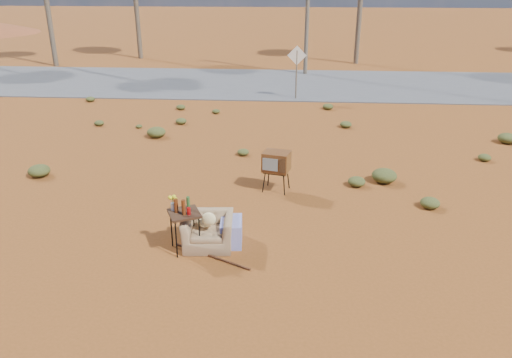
{
  "coord_description": "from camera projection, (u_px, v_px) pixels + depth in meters",
  "views": [
    {
      "loc": [
        1.29,
        -8.63,
        4.95
      ],
      "look_at": [
        0.59,
        1.29,
        0.8
      ],
      "focal_mm": 35.0,
      "sensor_mm": 36.0,
      "label": 1
    }
  ],
  "objects": [
    {
      "name": "scrub_patch",
      "position": [
        214.0,
        157.0,
        14.0
      ],
      "size": [
        17.49,
        8.07,
        0.33
      ],
      "color": "#4A4F22",
      "rests_on": "ground"
    },
    {
      "name": "tv_unit",
      "position": [
        276.0,
        162.0,
        11.91
      ],
      "size": [
        0.72,
        0.63,
        0.99
      ],
      "rotation": [
        0.0,
        0.0,
        -0.25
      ],
      "color": "black",
      "rests_on": "ground"
    },
    {
      "name": "road_sign",
      "position": [
        297.0,
        63.0,
        20.31
      ],
      "size": [
        0.78,
        0.06,
        2.19
      ],
      "color": "brown",
      "rests_on": "ground"
    },
    {
      "name": "rusty_bar",
      "position": [
        212.0,
        256.0,
        9.33
      ],
      "size": [
        1.53,
        0.84,
        0.05
      ],
      "primitive_type": "cylinder",
      "rotation": [
        0.0,
        1.57,
        -0.49
      ],
      "color": "#4B2614",
      "rests_on": "ground"
    },
    {
      "name": "side_table",
      "position": [
        182.0,
        211.0,
        9.31
      ],
      "size": [
        0.73,
        0.73,
        1.11
      ],
      "rotation": [
        0.0,
        0.0,
        0.43
      ],
      "color": "#341E12",
      "rests_on": "ground"
    },
    {
      "name": "ground",
      "position": [
        222.0,
        240.0,
        9.94
      ],
      "size": [
        140.0,
        140.0,
        0.0
      ],
      "primitive_type": "plane",
      "color": "brown",
      "rests_on": "ground"
    },
    {
      "name": "highway",
      "position": [
        264.0,
        83.0,
        23.74
      ],
      "size": [
        140.0,
        7.0,
        0.04
      ],
      "primitive_type": "cube",
      "color": "#565659",
      "rests_on": "ground"
    },
    {
      "name": "armchair",
      "position": [
        212.0,
        227.0,
        9.62
      ],
      "size": [
        1.18,
        0.81,
        0.85
      ],
      "rotation": [
        0.0,
        0.0,
        0.08
      ],
      "color": "#92724F",
      "rests_on": "ground"
    }
  ]
}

